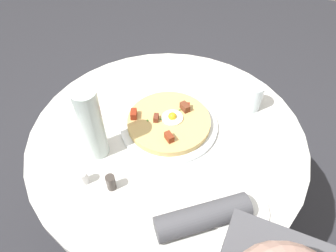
% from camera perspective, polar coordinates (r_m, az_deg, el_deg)
% --- Properties ---
extents(ground_plane, '(6.00, 6.00, 0.00)m').
position_cam_1_polar(ground_plane, '(1.71, -0.10, -18.11)').
color(ground_plane, '#2D2D33').
extents(dining_table, '(0.94, 0.94, 0.75)m').
position_cam_1_polar(dining_table, '(1.21, -0.14, -6.98)').
color(dining_table, silver).
rests_on(dining_table, ground_plane).
extents(pizza_plate, '(0.34, 0.34, 0.01)m').
position_cam_1_polar(pizza_plate, '(1.09, 0.16, 0.20)').
color(pizza_plate, white).
rests_on(pizza_plate, dining_table).
extents(breakfast_pizza, '(0.29, 0.29, 0.05)m').
position_cam_1_polar(breakfast_pizza, '(1.07, 0.15, 0.87)').
color(breakfast_pizza, tan).
rests_on(breakfast_pizza, pizza_plate).
extents(bread_plate, '(0.17, 0.17, 0.01)m').
position_cam_1_polar(bread_plate, '(0.93, 12.71, -14.67)').
color(bread_plate, white).
rests_on(bread_plate, dining_table).
extents(napkin, '(0.22, 0.22, 0.00)m').
position_cam_1_polar(napkin, '(1.21, -14.31, 4.08)').
color(napkin, white).
rests_on(napkin, dining_table).
extents(fork, '(0.15, 0.12, 0.00)m').
position_cam_1_polar(fork, '(1.20, -13.51, 4.42)').
color(fork, silver).
rests_on(fork, napkin).
extents(knife, '(0.15, 0.12, 0.00)m').
position_cam_1_polar(knife, '(1.21, -15.18, 4.05)').
color(knife, silver).
rests_on(knife, napkin).
extents(water_glass, '(0.07, 0.07, 0.10)m').
position_cam_1_polar(water_glass, '(1.16, 15.20, 5.18)').
color(water_glass, silver).
rests_on(water_glass, dining_table).
extents(water_bottle, '(0.07, 0.07, 0.26)m').
position_cam_1_polar(water_bottle, '(0.95, -13.78, 0.26)').
color(water_bottle, silver).
rests_on(water_bottle, dining_table).
extents(salt_shaker, '(0.03, 0.03, 0.05)m').
position_cam_1_polar(salt_shaker, '(0.97, -15.18, -9.04)').
color(salt_shaker, white).
rests_on(salt_shaker, dining_table).
extents(pepper_shaker, '(0.03, 0.03, 0.05)m').
position_cam_1_polar(pepper_shaker, '(0.94, -10.37, -10.08)').
color(pepper_shaker, '#3F3833').
rests_on(pepper_shaker, dining_table).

